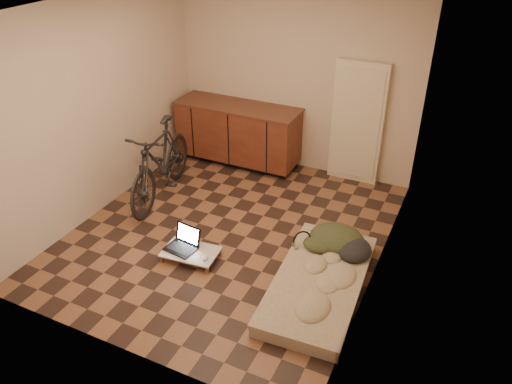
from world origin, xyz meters
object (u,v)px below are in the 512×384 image
at_px(lap_desk, 191,252).
at_px(laptop, 183,243).
at_px(bicycle, 160,158).
at_px(futon, 319,283).

bearing_deg(lap_desk, laptop, 159.46).
distance_m(bicycle, laptop, 1.41).
height_order(bicycle, lap_desk, bicycle).
relative_size(bicycle, futon, 0.96).
xyz_separation_m(bicycle, futon, (2.50, -0.85, -0.49)).
distance_m(futon, laptop, 1.57).
xyz_separation_m(lap_desk, laptop, (-0.11, 0.03, 0.06)).
bearing_deg(laptop, bicycle, 141.56).
bearing_deg(bicycle, laptop, -55.91).
relative_size(futon, laptop, 4.96).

